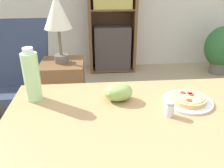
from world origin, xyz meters
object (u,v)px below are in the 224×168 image
Objects in this scene: grape_bunch at (118,92)px; lounge_chair_near at (9,94)px; bookshelf at (112,15)px; side_table at (65,96)px; potted_plant_floor at (222,49)px; pizza_on_plate at (188,100)px; drink_bottle at (32,76)px; table_lamp at (57,15)px; salt_shaker at (169,109)px.

lounge_chair_near is at bearing 131.67° from grape_bunch.
bookshelf is 2.74× the size of side_table.
potted_plant_floor is at bearing 29.00° from side_table.
grape_bunch is at bearing -50.09° from lounge_chair_near.
pizza_on_plate is 0.71m from drink_bottle.
potted_plant_floor is (1.96, 1.09, 0.04)m from side_table.
pizza_on_plate reaches higher than potted_plant_floor.
table_lamp is (0.50, -0.11, 0.69)m from lounge_chair_near.
lounge_chair_near reaches higher than side_table.
potted_plant_floor is at bearing 29.00° from table_lamp.
side_table is at bearing -111.28° from bookshelf.
potted_plant_floor is at bearing 56.12° from salt_shaker.
potted_plant_floor is (1.96, 1.09, -0.63)m from table_lamp.
drink_bottle is 1.17m from lounge_chair_near.
bookshelf is 1.52m from potted_plant_floor.
lounge_chair_near is at bearing -129.63° from bookshelf.
table_lamp reaches higher than grape_bunch.
grape_bunch is 0.95m from table_lamp.
bookshelf is (-0.03, 2.34, 0.01)m from salt_shaker.
table_lamp is 0.81× the size of potted_plant_floor.
side_table is (0.50, -0.11, 0.02)m from lounge_chair_near.
grape_bunch is 0.21× the size of potted_plant_floor.
salt_shaker is (-0.12, -0.10, 0.02)m from pizza_on_plate.
side_table is at bearing 0.00° from table_lamp.
pizza_on_plate is 0.37× the size of side_table.
salt_shaker is at bearing -18.20° from drink_bottle.
salt_shaker is (0.58, -0.19, -0.08)m from drink_bottle.
pizza_on_plate is 0.25× the size of lounge_chair_near.
salt_shaker is at bearing -89.19° from bookshelf.
drink_bottle is at bearing 172.50° from pizza_on_plate.
bookshelf is at bearing 170.21° from potted_plant_floor.
drink_bottle is 0.61m from salt_shaker.
grape_bunch is 0.26× the size of table_lamp.
bookshelf is 1.45m from table_lamp.
drink_bottle is at bearing 161.80° from salt_shaker.
table_lamp is at bearing 88.18° from drink_bottle.
drink_bottle is 0.48× the size of table_lamp.
bookshelf reaches higher than lounge_chair_near.
grape_bunch reaches higher than side_table.
potted_plant_floor is at bearing 57.14° from pizza_on_plate.
grape_bunch is at bearing -94.22° from bookshelf.
bookshelf is at bearing 85.78° from grape_bunch.
lounge_chair_near is 0.51m from side_table.
table_lamp reaches higher than potted_plant_floor.
drink_bottle reaches higher than side_table.
salt_shaker is 0.04× the size of bookshelf.
table_lamp is (0.00, 0.00, 0.67)m from side_table.
side_table is (-0.67, 0.91, -0.43)m from pizza_on_plate.
table_lamp is at bearing -151.00° from potted_plant_floor.
table_lamp reaches higher than lounge_chair_near.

